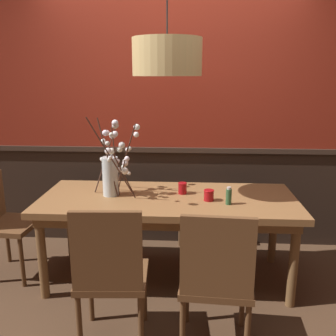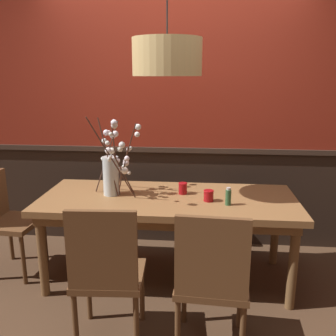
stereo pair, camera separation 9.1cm
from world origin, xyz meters
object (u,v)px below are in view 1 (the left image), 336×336
at_px(candle_holder_nearer_center, 209,195).
at_px(pendant_lamp, 167,57).
at_px(candle_holder_nearer_edge, 182,188).
at_px(chair_near_side_left, 110,271).
at_px(chair_far_side_right, 200,191).
at_px(condiment_bottle, 229,196).
at_px(vase_with_blossoms, 113,169).
at_px(dining_table, 168,206).
at_px(chair_near_side_right, 216,276).
at_px(chair_head_west_end, 3,219).

distance_m(candle_holder_nearer_center, pendant_lamp, 1.11).
xyz_separation_m(candle_holder_nearer_edge, pendant_lamp, (-0.12, -0.09, 1.05)).
bearing_deg(candle_holder_nearer_edge, chair_near_side_left, -114.41).
distance_m(chair_far_side_right, condiment_bottle, 1.06).
xyz_separation_m(chair_far_side_right, candle_holder_nearer_edge, (-0.17, -0.76, 0.27)).
bearing_deg(candle_holder_nearer_center, chair_far_side_right, 92.64).
bearing_deg(chair_near_side_left, candle_holder_nearer_edge, 65.59).
height_order(vase_with_blossoms, condiment_bottle, vase_with_blossoms).
distance_m(dining_table, chair_far_side_right, 0.91).
relative_size(chair_near_side_right, vase_with_blossoms, 1.42).
xyz_separation_m(vase_with_blossoms, candle_holder_nearer_edge, (0.57, 0.07, -0.18)).
distance_m(vase_with_blossoms, candle_holder_nearer_center, 0.81).
distance_m(chair_head_west_end, vase_with_blossoms, 1.07).
bearing_deg(chair_far_side_right, candle_holder_nearer_center, -87.36).
xyz_separation_m(chair_near_side_right, candle_holder_nearer_center, (-0.01, 0.78, 0.26)).
distance_m(chair_near_side_left, candle_holder_nearer_edge, 1.06).
height_order(dining_table, candle_holder_nearer_edge, candle_holder_nearer_edge).
relative_size(chair_far_side_right, chair_near_side_left, 0.95).
bearing_deg(pendant_lamp, chair_head_west_end, -179.91).
bearing_deg(pendant_lamp, condiment_bottle, -16.92).
xyz_separation_m(chair_head_west_end, pendant_lamp, (1.41, 0.00, 1.33)).
relative_size(chair_near_side_right, candle_holder_nearer_edge, 9.90).
bearing_deg(chair_far_side_right, dining_table, -108.51).
relative_size(dining_table, chair_near_side_left, 2.16).
bearing_deg(candle_holder_nearer_center, dining_table, 168.11).
bearing_deg(candle_holder_nearer_edge, chair_far_side_right, 77.44).
bearing_deg(dining_table, candle_holder_nearer_edge, 38.44).
xyz_separation_m(dining_table, chair_near_side_left, (-0.31, -0.84, -0.12)).
relative_size(dining_table, condiment_bottle, 14.93).
bearing_deg(dining_table, chair_head_west_end, -179.96).
xyz_separation_m(chair_head_west_end, candle_holder_nearer_edge, (1.53, 0.09, 0.27)).
relative_size(dining_table, chair_far_side_right, 2.28).
xyz_separation_m(chair_near_side_left, condiment_bottle, (0.78, 0.69, 0.27)).
distance_m(dining_table, candle_holder_nearer_edge, 0.20).
bearing_deg(vase_with_blossoms, pendant_lamp, -3.10).
bearing_deg(vase_with_blossoms, dining_table, -3.22).
relative_size(candle_holder_nearer_center, candle_holder_nearer_edge, 0.92).
height_order(chair_near_side_right, chair_near_side_left, chair_near_side_left).
bearing_deg(chair_near_side_left, candle_holder_nearer_center, 50.46).
relative_size(chair_near_side_right, pendant_lamp, 0.85).
height_order(chair_far_side_right, candle_holder_nearer_center, chair_far_side_right).
xyz_separation_m(candle_holder_nearer_center, candle_holder_nearer_edge, (-0.21, 0.16, 0.00)).
bearing_deg(chair_near_side_left, dining_table, 69.94).
height_order(chair_head_west_end, condiment_bottle, chair_head_west_end).
xyz_separation_m(candle_holder_nearer_edge, condiment_bottle, (0.36, -0.24, 0.02)).
bearing_deg(chair_near_side_left, chair_far_side_right, 70.72).
height_order(chair_far_side_right, vase_with_blossoms, vase_with_blossoms).
bearing_deg(chair_far_side_right, pendant_lamp, -108.92).
relative_size(dining_table, vase_with_blossoms, 3.09).
bearing_deg(vase_with_blossoms, condiment_bottle, -10.44).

